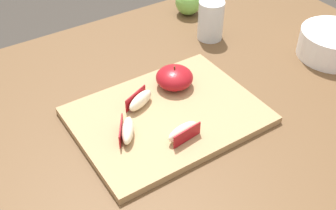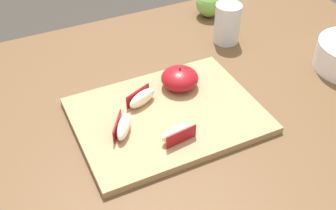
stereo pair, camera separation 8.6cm
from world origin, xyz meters
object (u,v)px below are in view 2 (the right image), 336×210
Objects in this scene: apple_wedge_middle at (123,127)px; apple_half_skin_up at (180,78)px; apple_wedge_near_knife at (142,98)px; apple_wedge_back at (178,133)px; cutting_board at (168,115)px; whole_apple_granny_green at (209,4)px; drinking_glass_water at (227,23)px.

apple_half_skin_up is at bearing 27.08° from apple_wedge_middle.
apple_wedge_back is at bearing -80.75° from apple_wedge_near_knife.
apple_wedge_back is at bearing -118.04° from apple_half_skin_up.
apple_wedge_middle is (-0.09, 0.06, 0.00)m from apple_wedge_back.
apple_wedge_middle is at bearing 144.82° from apple_wedge_back.
apple_wedge_middle reaches higher than cutting_board.
apple_wedge_near_knife is (-0.10, -0.02, -0.01)m from apple_half_skin_up.
apple_wedge_back is 0.11m from apple_wedge_middle.
cutting_board is 5.30× the size of apple_wedge_middle.
apple_wedge_back is (-0.08, -0.15, -0.01)m from apple_half_skin_up.
whole_apple_granny_green reaches higher than apple_wedge_near_knife.
apple_wedge_near_knife is at bearing -169.10° from apple_half_skin_up.
apple_half_skin_up is 0.26m from drinking_glass_water.
whole_apple_granny_green is (0.30, 0.36, 0.03)m from cutting_board.
apple_wedge_near_knife and apple_wedge_back have the same top height.
apple_wedge_back is 0.41m from drinking_glass_water.
apple_wedge_near_knife is 0.35m from drinking_glass_water.
apple_wedge_back is 0.87× the size of whole_apple_granny_green.
cutting_board is 0.11m from apple_wedge_middle.
apple_wedge_near_knife is at bearing 44.48° from apple_wedge_middle.
apple_wedge_middle is 0.45m from drinking_glass_water.
cutting_board is at bearing -132.00° from apple_half_skin_up.
drinking_glass_water is (0.38, 0.23, 0.02)m from apple_wedge_middle.
apple_wedge_middle is at bearing -148.76° from drinking_glass_water.
whole_apple_granny_green is (0.32, 0.44, 0.01)m from apple_wedge_back.
apple_wedge_middle is (-0.17, -0.09, -0.01)m from apple_half_skin_up.
apple_wedge_back is at bearing -102.03° from cutting_board.
apple_wedge_back and apple_wedge_middle have the same top height.
whole_apple_granny_green reaches higher than cutting_board.
whole_apple_granny_green is at bearing 53.70° from apple_wedge_back.
drinking_glass_water is (0.31, 0.16, 0.02)m from apple_wedge_near_knife.
cutting_board is 5.14× the size of apple_wedge_near_knife.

